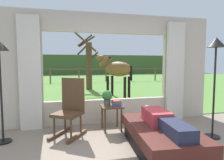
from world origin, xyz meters
TOP-DOWN VIEW (x-y plane):
  - back_wall_with_window at (0.00, 2.26)m, footprint 5.20×0.12m
  - curtain_panel_left at (-1.69, 2.12)m, footprint 0.44×0.10m
  - curtain_panel_right at (1.69, 2.12)m, footprint 0.44×0.10m
  - outdoor_pasture_lawn at (0.00, 13.16)m, footprint 36.00×21.68m
  - distant_hill_ridge at (0.00, 23.00)m, footprint 36.00×2.00m
  - recliner_sofa at (0.49, 0.51)m, footprint 1.03×1.76m
  - reclining_person at (0.49, 0.46)m, footprint 0.39×1.44m
  - rocking_chair at (-0.89, 1.59)m, footprint 0.76×0.82m
  - side_table at (-0.04, 1.68)m, footprint 0.44×0.44m
  - potted_plant at (-0.12, 1.74)m, footprint 0.22×0.22m
  - book_stack at (0.06, 1.63)m, footprint 0.21×0.16m
  - floor_lamp_right at (1.73, 0.83)m, footprint 0.32×0.32m
  - horse at (1.09, 5.58)m, footprint 1.46×1.59m
  - pasture_tree at (0.23, 8.14)m, footprint 1.34×1.41m
  - pasture_fence_line at (0.00, 12.20)m, footprint 16.10×0.10m

SIDE VIEW (x-z plane):
  - outdoor_pasture_lawn at x=0.00m, z-range 0.00..0.02m
  - recliner_sofa at x=0.49m, z-range 0.01..0.43m
  - side_table at x=-0.04m, z-range 0.17..0.69m
  - reclining_person at x=0.49m, z-range 0.41..0.63m
  - rocking_chair at x=-0.89m, z-range -0.01..1.11m
  - book_stack at x=0.06m, z-range 0.52..0.63m
  - potted_plant at x=-0.12m, z-range 0.54..0.86m
  - pasture_fence_line at x=0.00m, z-range 0.19..1.29m
  - horse at x=1.09m, z-range 0.29..2.02m
  - curtain_panel_left at x=-1.69m, z-range 0.00..2.40m
  - curtain_panel_right at x=1.69m, z-range 0.00..2.40m
  - distant_hill_ridge at x=0.00m, z-range 0.00..2.40m
  - back_wall_with_window at x=0.00m, z-range -0.03..2.52m
  - pasture_tree at x=0.23m, z-range -0.09..2.92m
  - floor_lamp_right at x=1.73m, z-range 0.58..2.46m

